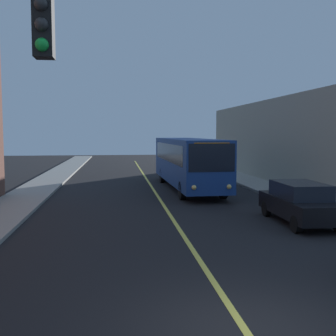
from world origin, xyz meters
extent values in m
plane|color=black|center=(0.00, 0.00, 0.00)|extent=(120.00, 120.00, 0.00)
cube|color=gray|center=(7.25, 10.00, 0.07)|extent=(2.50, 90.00, 0.15)
cube|color=#D8CC4C|center=(0.00, 15.00, 0.01)|extent=(0.16, 60.00, 0.01)
cube|color=gray|center=(14.50, 23.98, 2.99)|extent=(12.00, 25.15, 5.97)
cube|color=black|center=(8.54, 23.98, 1.60)|extent=(0.06, 17.60, 1.30)
cube|color=navy|center=(2.20, 18.74, 1.83)|extent=(2.88, 12.07, 2.75)
cube|color=black|center=(2.36, 12.76, 2.35)|extent=(2.35, 0.14, 1.40)
cube|color=black|center=(2.04, 24.71, 2.45)|extent=(2.30, 0.14, 1.10)
cube|color=black|center=(0.95, 18.70, 2.35)|extent=(0.34, 10.20, 1.10)
cube|color=black|center=(3.45, 18.77, 2.35)|extent=(0.34, 10.20, 1.10)
cube|color=orange|center=(2.36, 12.77, 2.95)|extent=(1.79, 0.11, 0.30)
sphere|color=#F9D872|center=(1.47, 12.69, 0.90)|extent=(0.24, 0.24, 0.24)
sphere|color=#F9D872|center=(3.26, 12.74, 0.90)|extent=(0.24, 0.24, 0.24)
cylinder|color=black|center=(1.19, 14.51, 0.50)|extent=(0.33, 1.01, 1.00)
cylinder|color=black|center=(3.44, 14.57, 0.50)|extent=(0.33, 1.01, 1.00)
cylinder|color=black|center=(0.98, 22.20, 0.50)|extent=(0.33, 1.01, 1.00)
cylinder|color=black|center=(3.23, 22.27, 0.50)|extent=(0.33, 1.01, 1.00)
cube|color=black|center=(4.87, 8.33, 0.67)|extent=(1.84, 4.42, 0.70)
cube|color=black|center=(4.87, 8.33, 1.32)|extent=(1.64, 2.48, 0.60)
cylinder|color=black|center=(4.06, 6.84, 0.32)|extent=(0.23, 0.64, 0.64)
cylinder|color=black|center=(4.09, 9.84, 0.32)|extent=(0.23, 0.64, 0.64)
cylinder|color=black|center=(5.69, 9.82, 0.32)|extent=(0.23, 0.64, 0.64)
cube|color=black|center=(-3.45, 0.42, 5.30)|extent=(0.32, 0.36, 1.00)
sphere|color=#2D2D2D|center=(-3.45, 0.23, 5.62)|extent=(0.22, 0.22, 0.22)
sphere|color=#2D2D2D|center=(-3.45, 0.23, 5.30)|extent=(0.22, 0.22, 0.22)
sphere|color=green|center=(-3.45, 0.23, 4.98)|extent=(0.22, 0.22, 0.22)
camera|label=1|loc=(-2.27, -6.65, 3.55)|focal=43.23mm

